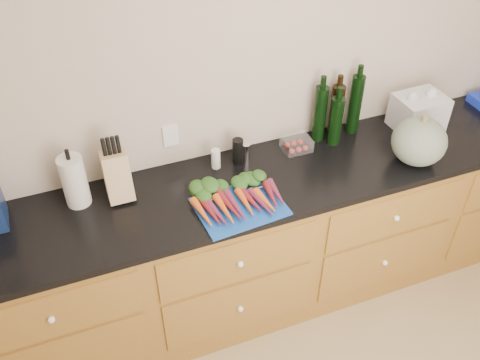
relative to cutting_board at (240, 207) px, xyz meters
name	(u,v)px	position (x,y,z in m)	size (l,w,h in m)	color
wall_back	(276,81)	(0.39, 0.48, 0.35)	(4.10, 0.05, 2.60)	#C2B2A0
cabinets	(292,235)	(0.39, 0.16, -0.49)	(3.60, 0.64, 0.90)	brown
countertop	(297,173)	(0.39, 0.16, -0.03)	(3.64, 0.62, 0.04)	black
cutting_board	(240,207)	(0.00, 0.00, 0.00)	(0.42, 0.32, 0.01)	#1448AC
carrots	(237,197)	(0.00, 0.04, 0.03)	(0.42, 0.31, 0.06)	orange
squash	(419,141)	(1.01, 0.01, 0.12)	(0.29, 0.29, 0.26)	#586957
paper_towel	(74,181)	(-0.72, 0.32, 0.13)	(0.12, 0.12, 0.27)	silver
knife_block	(117,176)	(-0.52, 0.30, 0.12)	(0.12, 0.12, 0.25)	tan
grinder_salt	(216,159)	(0.00, 0.34, 0.05)	(0.05, 0.05, 0.11)	silver
grinder_pepper	(238,151)	(0.12, 0.34, 0.07)	(0.06, 0.06, 0.15)	black
canister_chrome	(246,152)	(0.17, 0.34, 0.05)	(0.05, 0.05, 0.11)	silver
tomato_box	(297,144)	(0.46, 0.33, 0.03)	(0.15, 0.12, 0.07)	white
bottles	(337,112)	(0.72, 0.37, 0.16)	(0.29, 0.15, 0.35)	black
grocery_bag	(418,112)	(1.21, 0.28, 0.10)	(0.27, 0.22, 0.20)	white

